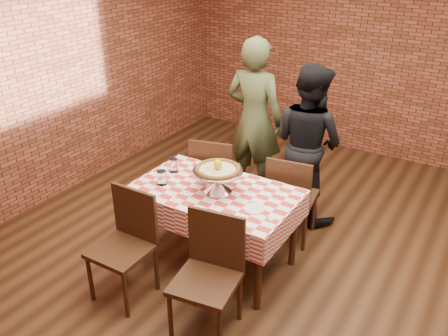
{
  "coord_description": "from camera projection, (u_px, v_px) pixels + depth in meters",
  "views": [
    {
      "loc": [
        1.45,
        -3.16,
        2.72
      ],
      "look_at": [
        -0.46,
        -0.11,
        0.93
      ],
      "focal_mm": 37.51,
      "sensor_mm": 36.0,
      "label": 1
    }
  ],
  "objects": [
    {
      "name": "chair_near_right",
      "position": [
        205.0,
        281.0,
        3.41
      ],
      "size": [
        0.52,
        0.52,
        0.94
      ],
      "primitive_type": null,
      "rotation": [
        0.0,
        0.0,
        0.16
      ],
      "color": "#3C2412",
      "rests_on": "ground"
    },
    {
      "name": "sweetener_packet_a",
      "position": [
        262.0,
        220.0,
        3.6
      ],
      "size": [
        0.06,
        0.06,
        0.0
      ],
      "primitive_type": "cube",
      "rotation": [
        0.0,
        0.0,
        0.62
      ],
      "color": "white",
      "rests_on": "tablecloth"
    },
    {
      "name": "tablecloth",
      "position": [
        215.0,
        202.0,
        4.09
      ],
      "size": [
        1.44,
        0.88,
        0.24
      ],
      "primitive_type": null,
      "rotation": [
        0.0,
        0.0,
        0.0
      ],
      "color": "red",
      "rests_on": "table"
    },
    {
      "name": "lemon",
      "position": [
        218.0,
        164.0,
        3.91
      ],
      "size": [
        0.07,
        0.07,
        0.09
      ],
      "primitive_type": "ellipsoid",
      "rotation": [
        0.0,
        0.0,
        0.07
      ],
      "color": "yellow",
      "rests_on": "pizza"
    },
    {
      "name": "chair_near_left",
      "position": [
        121.0,
        249.0,
        3.76
      ],
      "size": [
        0.45,
        0.45,
        0.92
      ],
      "primitive_type": null,
      "rotation": [
        0.0,
        0.0,
        0.02
      ],
      "color": "#3C2412",
      "rests_on": "ground"
    },
    {
      "name": "chair_far_right",
      "position": [
        292.0,
        196.0,
        4.54
      ],
      "size": [
        0.49,
        0.49,
        0.91
      ],
      "primitive_type": null,
      "rotation": [
        0.0,
        0.0,
        3.29
      ],
      "color": "#3C2412",
      "rests_on": "ground"
    },
    {
      "name": "pizza_stand",
      "position": [
        218.0,
        181.0,
        3.98
      ],
      "size": [
        0.47,
        0.47,
        0.2
      ],
      "primitive_type": null,
      "rotation": [
        0.0,
        0.0,
        0.07
      ],
      "color": "silver",
      "rests_on": "tablecloth"
    },
    {
      "name": "ground",
      "position": [
        273.0,
        266.0,
        4.3
      ],
      "size": [
        6.0,
        6.0,
        0.0
      ],
      "primitive_type": "plane",
      "color": "black",
      "rests_on": "ground"
    },
    {
      "name": "diner_black",
      "position": [
        308.0,
        143.0,
        4.79
      ],
      "size": [
        0.96,
        0.85,
        1.65
      ],
      "primitive_type": "imported",
      "rotation": [
        0.0,
        0.0,
        2.82
      ],
      "color": "black",
      "rests_on": "ground"
    },
    {
      "name": "water_glass_right",
      "position": [
        173.0,
        165.0,
        4.32
      ],
      "size": [
        0.08,
        0.08,
        0.13
      ],
      "primitive_type": "cylinder",
      "rotation": [
        0.0,
        0.0,
        0.0
      ],
      "color": "white",
      "rests_on": "tablecloth"
    },
    {
      "name": "sweetener_packet_b",
      "position": [
        271.0,
        219.0,
        3.61
      ],
      "size": [
        0.06,
        0.05,
        0.0
      ],
      "primitive_type": "cube",
      "rotation": [
        0.0,
        0.0,
        -0.43
      ],
      "color": "white",
      "rests_on": "tablecloth"
    },
    {
      "name": "diner_olive",
      "position": [
        254.0,
        120.0,
        5.14
      ],
      "size": [
        0.69,
        0.47,
        1.82
      ],
      "primitive_type": "imported",
      "rotation": [
        0.0,
        0.0,
        3.19
      ],
      "color": "#48512E",
      "rests_on": "ground"
    },
    {
      "name": "pizza",
      "position": [
        218.0,
        170.0,
        3.93
      ],
      "size": [
        0.41,
        0.41,
        0.03
      ],
      "primitive_type": "cylinder",
      "rotation": [
        0.0,
        0.0,
        0.07
      ],
      "color": "beige",
      "rests_on": "pizza_stand"
    },
    {
      "name": "side_plate",
      "position": [
        254.0,
        209.0,
        3.74
      ],
      "size": [
        0.17,
        0.17,
        0.01
      ],
      "primitive_type": "cylinder",
      "rotation": [
        0.0,
        0.0,
        0.0
      ],
      "color": "white",
      "rests_on": "tablecloth"
    },
    {
      "name": "condiment_caddy",
      "position": [
        233.0,
        170.0,
        4.24
      ],
      "size": [
        0.12,
        0.11,
        0.13
      ],
      "primitive_type": "cube",
      "rotation": [
        0.0,
        0.0,
        -0.4
      ],
      "color": "silver",
      "rests_on": "tablecloth"
    },
    {
      "name": "table",
      "position": [
        215.0,
        227.0,
        4.2
      ],
      "size": [
        1.4,
        0.84,
        0.75
      ],
      "primitive_type": "cube",
      "rotation": [
        0.0,
        0.0,
        0.0
      ],
      "color": "#3C2412",
      "rests_on": "ground"
    },
    {
      "name": "water_glass_left",
      "position": [
        162.0,
        178.0,
        4.09
      ],
      "size": [
        0.08,
        0.08,
        0.13
      ],
      "primitive_type": "cylinder",
      "rotation": [
        0.0,
        0.0,
        0.0
      ],
      "color": "white",
      "rests_on": "tablecloth"
    },
    {
      "name": "chair_far_left",
      "position": [
        217.0,
        176.0,
        4.91
      ],
      "size": [
        0.55,
        0.55,
        0.93
      ],
      "primitive_type": null,
      "rotation": [
        0.0,
        0.0,
        3.4
      ],
      "color": "#3C2412",
      "rests_on": "ground"
    },
    {
      "name": "back_wall",
      "position": [
        384.0,
        48.0,
        5.93
      ],
      "size": [
        5.5,
        0.0,
        5.5
      ],
      "primitive_type": "plane",
      "rotation": [
        1.57,
        0.0,
        0.0
      ],
      "color": "brown",
      "rests_on": "ground"
    }
  ]
}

